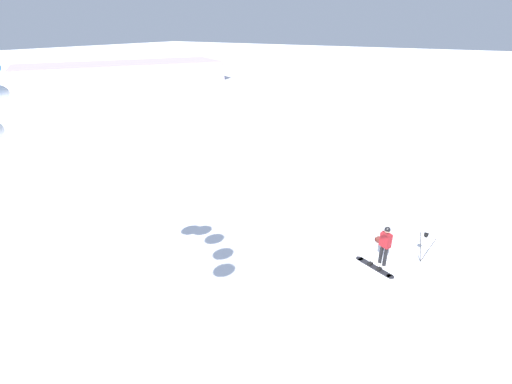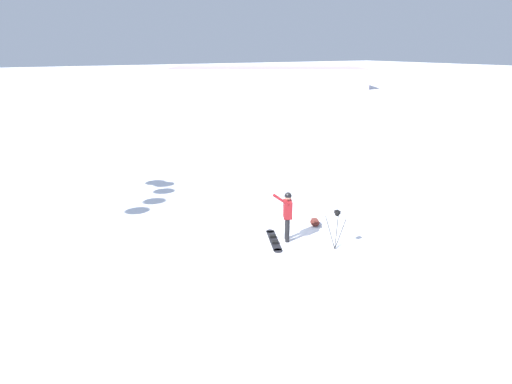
% 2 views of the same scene
% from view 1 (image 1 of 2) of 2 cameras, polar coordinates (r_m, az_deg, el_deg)
% --- Properties ---
extents(ground_plane, '(300.00, 300.00, 0.00)m').
position_cam_1_polar(ground_plane, '(15.85, 17.21, -10.05)').
color(ground_plane, white).
extents(snowboarder, '(0.76, 0.48, 1.71)m').
position_cam_1_polar(snowboarder, '(15.25, 19.28, -7.25)').
color(snowboarder, black).
rests_on(snowboarder, ground_plane).
extents(snowboard, '(0.83, 1.64, 0.10)m').
position_cam_1_polar(snowboard, '(15.49, 17.76, -10.93)').
color(snowboard, black).
rests_on(snowboard, ground_plane).
extents(gear_bag_large, '(0.46, 0.54, 0.23)m').
position_cam_1_polar(gear_bag_large, '(17.10, 18.48, -7.02)').
color(gear_bag_large, '#4C1E19').
rests_on(gear_bag_large, ground_plane).
extents(camera_tripod, '(0.63, 0.63, 1.32)m').
position_cam_1_polar(camera_tripod, '(16.01, 24.52, -6.95)').
color(camera_tripod, '#262628').
rests_on(camera_tripod, ground_plane).
extents(distant_ridge, '(32.15, 25.08, 3.03)m').
position_cam_1_polar(distant_ridge, '(66.57, -19.83, 16.92)').
color(distant_ridge, '#B19FB3').
rests_on(distant_ridge, ground_plane).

